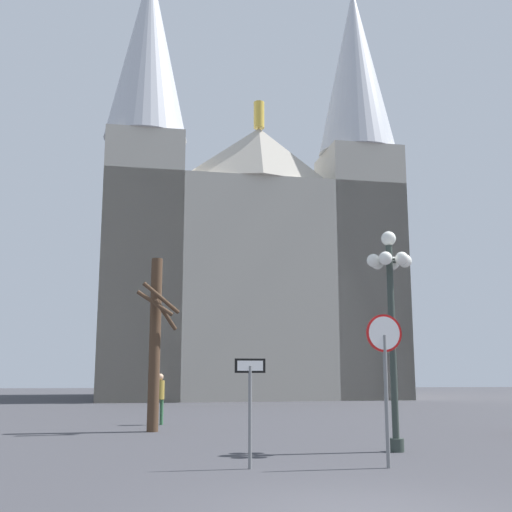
% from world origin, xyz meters
% --- Properties ---
extents(cathedral, '(20.81, 15.84, 30.24)m').
position_xyz_m(cathedral, '(1.22, 35.37, 9.48)').
color(cathedral, '#BCB5A5').
rests_on(cathedral, ground).
extents(stop_sign, '(0.75, 0.14, 2.96)m').
position_xyz_m(stop_sign, '(1.56, 3.91, 2.07)').
color(stop_sign, slate).
rests_on(stop_sign, ground).
extents(one_way_arrow_sign, '(0.61, 0.11, 2.08)m').
position_xyz_m(one_way_arrow_sign, '(-1.12, 4.05, 1.34)').
color(one_way_arrow_sign, slate).
rests_on(one_way_arrow_sign, ground).
extents(street_lamp, '(1.11, 1.01, 5.21)m').
position_xyz_m(street_lamp, '(2.47, 6.30, 3.53)').
color(street_lamp, '#2D3833').
rests_on(street_lamp, ground).
extents(bare_tree, '(1.35, 0.97, 5.38)m').
position_xyz_m(bare_tree, '(-3.47, 11.65, 2.78)').
color(bare_tree, '#473323').
rests_on(bare_tree, ground).
extents(pedestrian_walking, '(0.32, 0.32, 1.74)m').
position_xyz_m(pedestrian_walking, '(-3.42, 14.12, 1.06)').
color(pedestrian_walking, '#33663F').
rests_on(pedestrian_walking, ground).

